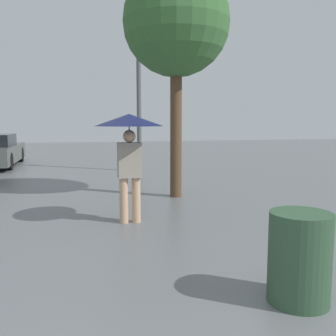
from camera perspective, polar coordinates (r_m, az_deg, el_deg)
pedestrian at (r=6.09m, az=-5.93°, el=5.20°), size 1.12×1.12×1.79m
tree at (r=8.48m, az=1.27°, el=21.08°), size 2.28×2.28×4.89m
street_lamp at (r=12.64m, az=-4.46°, el=11.76°), size 0.35×0.35×4.31m
trash_bin at (r=3.74m, az=19.40°, el=-12.76°), size 0.57×0.57×0.85m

